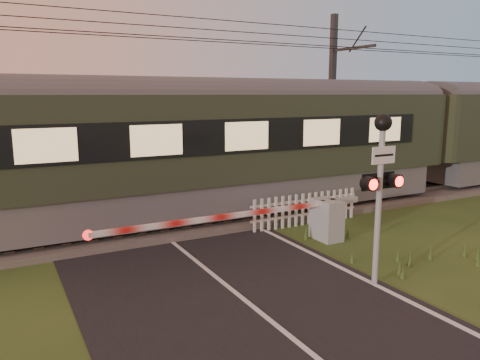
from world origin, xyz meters
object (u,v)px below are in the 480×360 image
boom_gate (316,219)px  catenary_mast (333,100)px  picket_fence (306,209)px  crossing_signal (381,170)px  train (417,135)px

boom_gate → catenary_mast: catenary_mast is taller
boom_gate → picket_fence: size_ratio=1.93×
picket_fence → catenary_mast: (4.23, 4.12, 3.17)m
boom_gate → crossing_signal: (-0.71, -2.98, 1.81)m
boom_gate → catenary_mast: (4.97, 5.57, 3.04)m
boom_gate → crossing_signal: crossing_signal is taller
catenary_mast → train: bearing=-41.5°
crossing_signal → train: bearing=37.7°
train → catenary_mast: size_ratio=6.22×
train → crossing_signal: 10.35m
catenary_mast → picket_fence: bearing=-135.8°
crossing_signal → picket_fence: bearing=71.9°
boom_gate → picket_fence: boom_gate is taller
crossing_signal → catenary_mast: size_ratio=0.50×
crossing_signal → picket_fence: 5.05m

